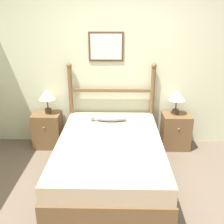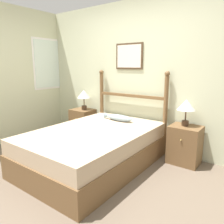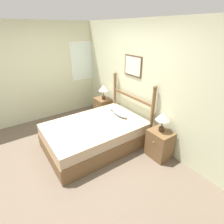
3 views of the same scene
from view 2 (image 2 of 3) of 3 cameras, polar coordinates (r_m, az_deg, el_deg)
ground_plane at (r=2.93m, az=-11.32°, el=-18.09°), size 16.00×16.00×0.00m
wall_back at (r=3.90m, az=7.14°, el=9.33°), size 6.40×0.08×2.55m
bed at (r=3.28m, az=-4.68°, el=-9.27°), size 1.40×2.08×0.54m
headboard at (r=3.93m, az=4.84°, el=1.69°), size 1.41×0.09×1.37m
nightstand_left at (r=4.56m, az=-7.61°, el=-2.88°), size 0.45×0.40×0.58m
nightstand_right at (r=3.50m, az=18.47°, el=-8.11°), size 0.45×0.40×0.58m
table_lamp_left at (r=4.43m, az=-7.36°, el=4.44°), size 0.27×0.27×0.40m
table_lamp_right at (r=3.38m, az=18.84°, el=1.47°), size 0.27×0.27×0.40m
fish_pillow at (r=3.68m, az=1.70°, el=-1.49°), size 0.55×0.15×0.11m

